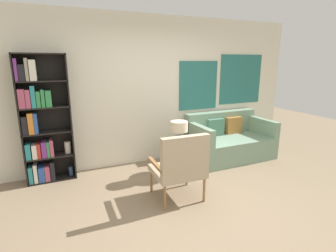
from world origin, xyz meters
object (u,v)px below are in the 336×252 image
Objects in this scene: armchair at (181,164)px; side_table at (180,145)px; couch at (228,141)px; bookshelf at (41,123)px; table_lamp at (179,130)px.

side_table is at bearing 63.83° from armchair.
couch is (1.68, 1.18, -0.22)m from armchair.
couch is (3.37, -0.30, -0.62)m from bookshelf.
couch is at bearing -5.04° from bookshelf.
bookshelf is 2.28m from armchair.
armchair is 2.06m from couch.
couch is 2.94× the size of side_table.
armchair reaches higher than table_lamp.
table_lamp reaches higher than couch.
armchair is (1.69, -1.48, -0.41)m from bookshelf.
bookshelf is 1.25× the size of couch.
couch reaches higher than side_table.
bookshelf is 3.44m from couch.
bookshelf reaches higher than armchair.
bookshelf is 5.26× the size of table_lamp.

